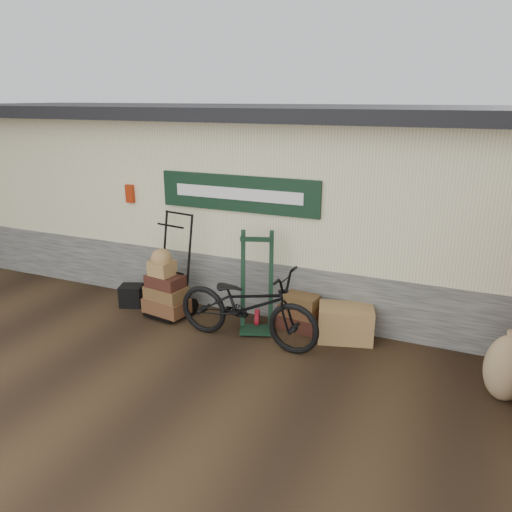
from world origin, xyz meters
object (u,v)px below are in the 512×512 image
(green_barrow, at_px, (257,282))
(black_trunk, at_px, (132,295))
(porter_trolley, at_px, (172,264))
(bicycle, at_px, (247,301))
(suitcase_stack, at_px, (299,311))
(wicker_hamper, at_px, (345,323))

(green_barrow, height_order, black_trunk, green_barrow)
(porter_trolley, height_order, bicycle, porter_trolley)
(suitcase_stack, bearing_deg, wicker_hamper, -5.51)
(black_trunk, xyz_separation_m, bicycle, (2.32, -0.41, 0.45))
(porter_trolley, distance_m, suitcase_stack, 2.13)
(suitcase_stack, distance_m, wicker_hamper, 0.73)
(suitcase_stack, distance_m, black_trunk, 2.87)
(green_barrow, relative_size, black_trunk, 4.20)
(green_barrow, bearing_deg, suitcase_stack, 5.93)
(porter_trolley, xyz_separation_m, green_barrow, (1.46, -0.01, -0.08))
(porter_trolley, bearing_deg, wicker_hamper, 12.88)
(porter_trolley, relative_size, green_barrow, 1.11)
(porter_trolley, height_order, green_barrow, porter_trolley)
(suitcase_stack, relative_size, black_trunk, 1.74)
(porter_trolley, xyz_separation_m, black_trunk, (-0.81, -0.04, -0.65))
(wicker_hamper, height_order, black_trunk, wicker_hamper)
(suitcase_stack, distance_m, bicycle, 0.96)
(porter_trolley, bearing_deg, bicycle, -7.81)
(suitcase_stack, bearing_deg, porter_trolley, -172.77)
(green_barrow, xyz_separation_m, black_trunk, (-2.27, -0.03, -0.57))
(porter_trolley, xyz_separation_m, bicycle, (1.50, -0.45, -0.20))
(green_barrow, bearing_deg, bicycle, -103.12)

